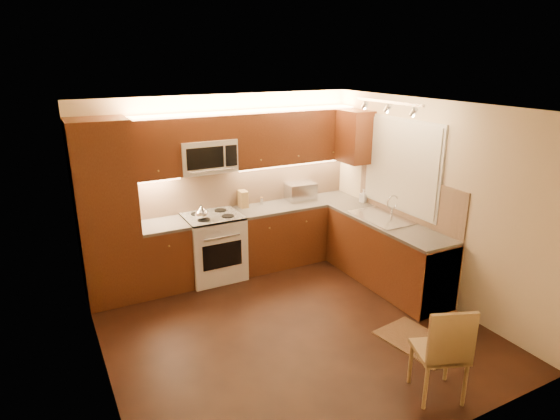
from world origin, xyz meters
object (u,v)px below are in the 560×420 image
dining_chair (440,349)px  knife_block (243,199)px  stove (214,246)px  toaster_oven (300,191)px  soap_bottle (363,196)px  microwave (206,156)px  sink (382,213)px  kettle (202,212)px

dining_chair → knife_block: bearing=118.1°
stove → dining_chair: (0.94, -3.27, 0.01)m
toaster_oven → soap_bottle: (0.77, -0.56, -0.03)m
microwave → toaster_oven: bearing=0.8°
sink → toaster_oven: bearing=112.5°
sink → toaster_oven: 1.39m
sink → dining_chair: sink is taller
kettle → knife_block: (0.73, 0.32, -0.00)m
knife_block → stove: bearing=-155.6°
microwave → knife_block: (0.55, 0.07, -0.70)m
knife_block → soap_bottle: (1.69, -0.62, -0.02)m
sink → kettle: kettle is taller
stove → soap_bottle: bearing=-10.3°
knife_block → microwave: bearing=-168.8°
toaster_oven → dining_chair: bearing=-94.6°
microwave → knife_block: bearing=7.6°
microwave → soap_bottle: microwave is taller
kettle → dining_chair: kettle is taller
stove → toaster_oven: size_ratio=2.12×
soap_bottle → kettle: bearing=157.8°
stove → microwave: (0.00, 0.14, 1.26)m
soap_bottle → dining_chair: bearing=-129.6°
microwave → kettle: microwave is taller
microwave → kettle: (-0.18, -0.24, -0.70)m
knife_block → dining_chair: 3.54m
microwave → toaster_oven: 1.62m
stove → toaster_oven: (1.47, 0.15, 0.57)m
microwave → kettle: 0.76m
knife_block → kettle: bearing=-153.1°
stove → dining_chair: bearing=-73.9°
stove → sink: bearing=-29.4°
sink → soap_bottle: (0.24, 0.72, 0.02)m
microwave → sink: size_ratio=0.88×
sink → knife_block: 1.97m
sink → knife_block: bearing=137.4°
soap_bottle → dining_chair: (-1.30, -2.86, -0.52)m
dining_chair → microwave: bearing=127.2°
dining_chair → sink: bearing=85.5°
stove → dining_chair: dining_chair is taller
toaster_oven → knife_block: 0.92m
stove → toaster_oven: bearing=6.0°
sink → soap_bottle: soap_bottle is taller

